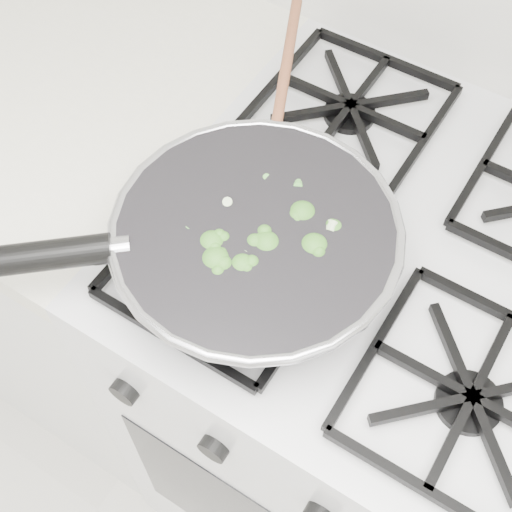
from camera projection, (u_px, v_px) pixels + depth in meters
The scene contains 3 objects.
stove at pixel (356, 384), 1.21m from camera, with size 0.60×0.60×0.92m.
counter_left at pixel (15, 194), 1.45m from camera, with size 1.00×0.60×0.90m.
skillet at pixel (251, 241), 0.77m from camera, with size 0.44×0.56×0.10m.
Camera 1 is at (0.11, 1.21, 1.59)m, focal length 48.94 mm.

